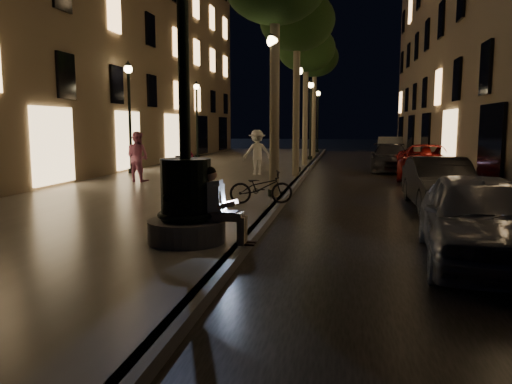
% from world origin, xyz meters
% --- Properties ---
extents(ground, '(120.00, 120.00, 0.00)m').
position_xyz_m(ground, '(0.00, 15.00, 0.00)').
color(ground, black).
rests_on(ground, ground).
extents(cobble_lane, '(6.00, 45.00, 0.02)m').
position_xyz_m(cobble_lane, '(3.00, 15.00, 0.01)').
color(cobble_lane, black).
rests_on(cobble_lane, ground).
extents(promenade, '(8.00, 45.00, 0.20)m').
position_xyz_m(promenade, '(-4.00, 15.00, 0.10)').
color(promenade, '#635F57').
rests_on(promenade, ground).
extents(curb_strip, '(0.25, 45.00, 0.20)m').
position_xyz_m(curb_strip, '(0.00, 15.00, 0.10)').
color(curb_strip, '#59595B').
rests_on(curb_strip, ground).
extents(building_left, '(8.00, 36.00, 15.00)m').
position_xyz_m(building_left, '(-12.00, 18.00, 7.50)').
color(building_left, '#7E694F').
rests_on(building_left, ground).
extents(fountain_lamppost, '(1.40, 1.40, 5.21)m').
position_xyz_m(fountain_lamppost, '(-1.00, 2.00, 1.21)').
color(fountain_lamppost, '#59595B').
rests_on(fountain_lamppost, promenade).
extents(seated_man_laptop, '(1.00, 0.34, 1.37)m').
position_xyz_m(seated_man_laptop, '(-0.39, 2.00, 0.92)').
color(seated_man_laptop, tan).
rests_on(seated_man_laptop, promenade).
extents(tree_second, '(3.00, 3.00, 7.40)m').
position_xyz_m(tree_second, '(-0.20, 14.00, 6.33)').
color(tree_second, '#6B604C').
rests_on(tree_second, promenade).
extents(tree_third, '(3.00, 3.00, 7.20)m').
position_xyz_m(tree_third, '(-0.30, 20.00, 6.14)').
color(tree_third, '#6B604C').
rests_on(tree_third, promenade).
extents(tree_far, '(3.00, 3.00, 7.50)m').
position_xyz_m(tree_far, '(-0.22, 26.00, 6.43)').
color(tree_far, '#6B604C').
rests_on(tree_far, promenade).
extents(lamp_curb_a, '(0.36, 0.36, 4.81)m').
position_xyz_m(lamp_curb_a, '(-0.30, 8.00, 3.24)').
color(lamp_curb_a, black).
rests_on(lamp_curb_a, promenade).
extents(lamp_curb_b, '(0.36, 0.36, 4.81)m').
position_xyz_m(lamp_curb_b, '(-0.30, 16.00, 3.24)').
color(lamp_curb_b, black).
rests_on(lamp_curb_b, promenade).
extents(lamp_curb_c, '(0.36, 0.36, 4.81)m').
position_xyz_m(lamp_curb_c, '(-0.30, 24.00, 3.24)').
color(lamp_curb_c, black).
rests_on(lamp_curb_c, promenade).
extents(lamp_curb_d, '(0.36, 0.36, 4.81)m').
position_xyz_m(lamp_curb_d, '(-0.30, 32.00, 3.24)').
color(lamp_curb_d, black).
rests_on(lamp_curb_d, promenade).
extents(lamp_left_b, '(0.36, 0.36, 4.81)m').
position_xyz_m(lamp_left_b, '(-7.40, 14.00, 3.24)').
color(lamp_left_b, black).
rests_on(lamp_left_b, promenade).
extents(lamp_left_c, '(0.36, 0.36, 4.81)m').
position_xyz_m(lamp_left_c, '(-7.40, 24.00, 3.24)').
color(lamp_left_c, black).
rests_on(lamp_left_c, promenade).
extents(stroller, '(0.63, 1.12, 1.13)m').
position_xyz_m(stroller, '(-3.70, 10.43, 0.77)').
color(stroller, black).
rests_on(stroller, promenade).
extents(car_front, '(2.19, 4.58, 1.51)m').
position_xyz_m(car_front, '(4.00, 2.23, 0.75)').
color(car_front, '#929499').
rests_on(car_front, ground).
extents(car_second, '(1.60, 4.30, 1.40)m').
position_xyz_m(car_second, '(4.38, 7.85, 0.70)').
color(car_second, black).
rests_on(car_second, ground).
extents(car_third, '(2.86, 5.45, 1.46)m').
position_xyz_m(car_third, '(5.20, 15.58, 0.73)').
color(car_third, maroon).
rests_on(car_third, ground).
extents(car_rear, '(2.07, 4.70, 1.34)m').
position_xyz_m(car_rear, '(4.02, 19.06, 0.67)').
color(car_rear, '#313136').
rests_on(car_rear, ground).
extents(car_fifth, '(1.96, 4.67, 1.50)m').
position_xyz_m(car_fifth, '(4.74, 27.72, 0.75)').
color(car_fifth, '#B1B0AB').
rests_on(car_fifth, ground).
extents(pedestrian_red, '(0.67, 0.68, 1.58)m').
position_xyz_m(pedestrian_red, '(-3.62, 10.07, 0.99)').
color(pedestrian_red, '#BA254E').
rests_on(pedestrian_red, promenade).
extents(pedestrian_pink, '(1.07, 0.94, 1.85)m').
position_xyz_m(pedestrian_pink, '(-5.76, 10.92, 1.13)').
color(pedestrian_pink, '#C1668B').
rests_on(pedestrian_pink, promenade).
extents(pedestrian_white, '(1.39, 1.09, 1.89)m').
position_xyz_m(pedestrian_white, '(-1.85, 14.22, 1.14)').
color(pedestrian_white, white).
rests_on(pedestrian_white, promenade).
extents(bicycle, '(1.77, 0.98, 0.88)m').
position_xyz_m(bicycle, '(-0.40, 6.56, 0.64)').
color(bicycle, black).
rests_on(bicycle, promenade).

